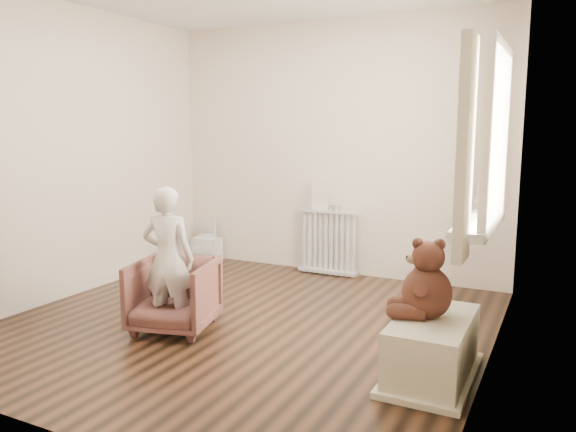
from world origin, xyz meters
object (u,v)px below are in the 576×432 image
at_px(armchair, 174,295).
at_px(radiator, 328,238).
at_px(teddy_bear, 428,270).
at_px(toy_bench, 432,346).
at_px(toy_vanity, 207,236).
at_px(plush_cat, 486,199).
at_px(child, 168,259).

bearing_deg(armchair, radiator, 64.18).
relative_size(radiator, teddy_bear, 1.41).
relative_size(armchair, toy_bench, 0.73).
bearing_deg(toy_vanity, armchair, -61.32).
height_order(armchair, toy_bench, armchair).
bearing_deg(toy_vanity, plush_cat, -16.70).
bearing_deg(child, armchair, -104.42).
bearing_deg(plush_cat, teddy_bear, -110.31).
bearing_deg(armchair, teddy_bear, -13.14).
relative_size(radiator, toy_bench, 0.84).
xyz_separation_m(toy_vanity, child, (1.10, -2.06, 0.29)).
xyz_separation_m(toy_bench, teddy_bear, (-0.05, 0.00, 0.47)).
xyz_separation_m(radiator, teddy_bear, (1.47, -2.00, 0.28)).
height_order(toy_bench, teddy_bear, teddy_bear).
distance_m(armchair, toy_bench, 1.93).
bearing_deg(toy_vanity, child, -61.91).
height_order(teddy_bear, plush_cat, plush_cat).
xyz_separation_m(radiator, plush_cat, (1.66, -0.98, 0.61)).
distance_m(toy_bench, teddy_bear, 0.47).
xyz_separation_m(armchair, child, (0.00, -0.05, 0.29)).
bearing_deg(plush_cat, armchair, -162.84).
bearing_deg(toy_bench, armchair, -178.76).
bearing_deg(armchair, child, -104.42).
xyz_separation_m(toy_vanity, plush_cat, (3.17, -0.95, 0.72)).
xyz_separation_m(child, plush_cat, (2.07, 1.11, 0.44)).
bearing_deg(teddy_bear, toy_bench, -14.91).
bearing_deg(teddy_bear, radiator, 111.86).
xyz_separation_m(toy_vanity, toy_bench, (3.03, -1.97, -0.08)).
distance_m(child, teddy_bear, 1.89).
distance_m(radiator, toy_vanity, 1.51).
height_order(armchair, child, child).
height_order(armchair, plush_cat, plush_cat).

